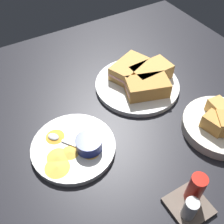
# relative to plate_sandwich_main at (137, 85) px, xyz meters

# --- Properties ---
(ground_plane) EXTENTS (1.10, 1.10, 0.03)m
(ground_plane) POSITION_rel_plate_sandwich_main_xyz_m (0.08, 0.09, -0.02)
(ground_plane) COLOR black
(plate_sandwich_main) EXTENTS (0.27, 0.27, 0.02)m
(plate_sandwich_main) POSITION_rel_plate_sandwich_main_xyz_m (0.00, 0.00, 0.00)
(plate_sandwich_main) COLOR silver
(plate_sandwich_main) RESTS_ON ground_plane
(sandwich_half_near) EXTENTS (0.15, 0.11, 0.05)m
(sandwich_half_near) POSITION_rel_plate_sandwich_main_xyz_m (-0.00, 0.05, 0.03)
(sandwich_half_near) COLOR #C68C42
(sandwich_half_near) RESTS_ON plate_sandwich_main
(sandwich_half_far) EXTENTS (0.14, 0.08, 0.05)m
(sandwich_half_far) POSITION_rel_plate_sandwich_main_xyz_m (-0.05, -0.00, 0.03)
(sandwich_half_far) COLOR tan
(sandwich_half_far) RESTS_ON plate_sandwich_main
(sandwich_half_extra) EXTENTS (0.15, 0.12, 0.05)m
(sandwich_half_extra) POSITION_rel_plate_sandwich_main_xyz_m (0.00, -0.05, 0.03)
(sandwich_half_extra) COLOR tan
(sandwich_half_extra) RESTS_ON plate_sandwich_main
(ramekin_dark_sauce) EXTENTS (0.07, 0.07, 0.04)m
(ramekin_dark_sauce) POSITION_rel_plate_sandwich_main_xyz_m (-0.01, -0.06, 0.03)
(ramekin_dark_sauce) COLOR navy
(ramekin_dark_sauce) RESTS_ON plate_sandwich_main
(spoon_by_dark_ramekin) EXTENTS (0.06, 0.09, 0.01)m
(spoon_by_dark_ramekin) POSITION_rel_plate_sandwich_main_xyz_m (0.02, -0.01, 0.01)
(spoon_by_dark_ramekin) COLOR silver
(spoon_by_dark_ramekin) RESTS_ON plate_sandwich_main
(plate_chips_companion) EXTENTS (0.22, 0.22, 0.02)m
(plate_chips_companion) POSITION_rel_plate_sandwich_main_xyz_m (0.29, 0.12, 0.00)
(plate_chips_companion) COLOR silver
(plate_chips_companion) RESTS_ON ground_plane
(ramekin_light_gravy) EXTENTS (0.07, 0.07, 0.03)m
(ramekin_light_gravy) POSITION_rel_plate_sandwich_main_xyz_m (0.25, 0.15, 0.03)
(ramekin_light_gravy) COLOR navy
(ramekin_light_gravy) RESTS_ON plate_chips_companion
(spoon_by_gravy_ramekin) EXTENTS (0.07, 0.09, 0.01)m
(spoon_by_gravy_ramekin) POSITION_rel_plate_sandwich_main_xyz_m (0.31, 0.08, 0.01)
(spoon_by_gravy_ramekin) COLOR silver
(spoon_by_gravy_ramekin) RESTS_ON plate_chips_companion
(plantain_chip_scatter) EXTENTS (0.16, 0.16, 0.01)m
(plantain_chip_scatter) POSITION_rel_plate_sandwich_main_xyz_m (0.32, 0.14, 0.01)
(plantain_chip_scatter) COLOR gold
(plantain_chip_scatter) RESTS_ON plate_chips_companion
(bread_basket_rear) EXTENTS (0.21, 0.21, 0.08)m
(bread_basket_rear) POSITION_rel_plate_sandwich_main_xyz_m (-0.10, 0.27, 0.01)
(bread_basket_rear) COLOR silver
(bread_basket_rear) RESTS_ON ground_plane
(condiment_caddy) EXTENTS (0.09, 0.09, 0.10)m
(condiment_caddy) POSITION_rel_plate_sandwich_main_xyz_m (0.12, 0.40, 0.03)
(condiment_caddy) COLOR brown
(condiment_caddy) RESTS_ON ground_plane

